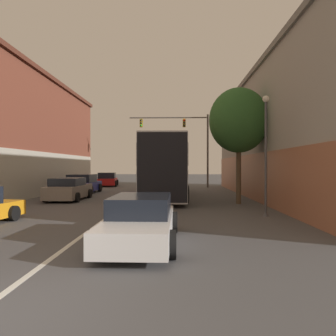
{
  "coord_description": "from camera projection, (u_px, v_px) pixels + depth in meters",
  "views": [
    {
      "loc": [
        2.79,
        -4.23,
        2.05
      ],
      "look_at": [
        2.26,
        15.64,
        1.95
      ],
      "focal_mm": 35.0,
      "sensor_mm": 36.0,
      "label": 1
    }
  ],
  "objects": [
    {
      "name": "traffic_signal_gantry",
      "position": [
        185.0,
        135.0,
        31.7
      ],
      "size": [
        7.68,
        0.36,
        7.08
      ],
      "color": "#514C47",
      "rests_on": "ground_plane"
    },
    {
      "name": "parked_car_left_near",
      "position": [
        107.0,
        180.0,
        33.77
      ],
      "size": [
        2.41,
        4.0,
        1.4
      ],
      "rotation": [
        0.0,
        0.0,
        1.68
      ],
      "color": "red",
      "rests_on": "ground_plane"
    },
    {
      "name": "lane_center_line",
      "position": [
        131.0,
        200.0,
        20.07
      ],
      "size": [
        0.14,
        43.54,
        0.01
      ],
      "color": "silver",
      "rests_on": "ground_plane"
    },
    {
      "name": "parked_car_left_far",
      "position": [
        83.0,
        184.0,
        25.01
      ],
      "size": [
        2.21,
        4.31,
        1.44
      ],
      "rotation": [
        0.0,
        0.0,
        1.56
      ],
      "color": "navy",
      "rests_on": "ground_plane"
    },
    {
      "name": "parked_car_left_distant",
      "position": [
        69.0,
        189.0,
        19.89
      ],
      "size": [
        2.05,
        4.32,
        1.35
      ],
      "rotation": [
        0.0,
        0.0,
        1.57
      ],
      "color": "slate",
      "rests_on": "ground_plane"
    },
    {
      "name": "street_tree_near",
      "position": [
        239.0,
        121.0,
        17.86
      ],
      "size": [
        3.23,
        2.9,
        6.34
      ],
      "color": "brown",
      "rests_on": "ground_plane"
    },
    {
      "name": "bus",
      "position": [
        164.0,
        165.0,
        21.92
      ],
      "size": [
        3.02,
        12.62,
        3.77
      ],
      "rotation": [
        0.0,
        0.0,
        1.59
      ],
      "color": "#B7B7BC",
      "rests_on": "ground_plane"
    },
    {
      "name": "street_lamp",
      "position": [
        266.0,
        152.0,
        13.4
      ],
      "size": [
        0.28,
        0.28,
        4.95
      ],
      "color": "#47474C",
      "rests_on": "ground_plane"
    },
    {
      "name": "building_right_storefront",
      "position": [
        306.0,
        134.0,
        21.04
      ],
      "size": [
        7.63,
        26.22,
        8.02
      ],
      "color": "#9E998E",
      "rests_on": "ground_plane"
    },
    {
      "name": "hatchback_foreground",
      "position": [
        141.0,
        220.0,
        8.76
      ],
      "size": [
        1.98,
        4.64,
        1.25
      ],
      "rotation": [
        0.0,
        0.0,
        1.56
      ],
      "color": "silver",
      "rests_on": "ground_plane"
    }
  ]
}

